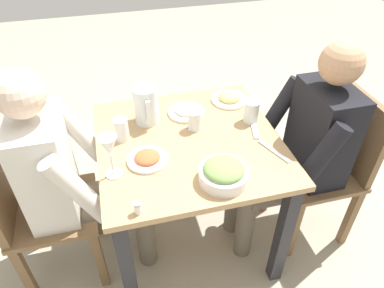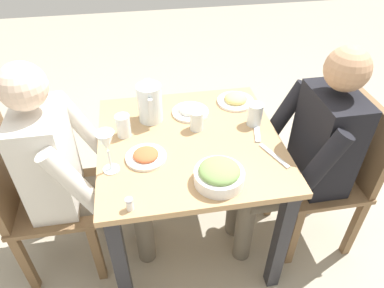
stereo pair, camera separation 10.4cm
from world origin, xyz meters
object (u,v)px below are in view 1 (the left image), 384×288
at_px(chair_far, 331,162).
at_px(plate_yoghurt, 186,110).
at_px(salad_bowl, 224,173).
at_px(water_glass_far_left, 251,112).
at_px(plate_fries, 230,98).
at_px(salt_shaker, 138,208).
at_px(water_glass_far_right, 121,129).
at_px(chair_near, 32,206).
at_px(wine_glass, 109,148).
at_px(water_glass_by_pitcher, 194,120).
at_px(dining_table, 189,160).
at_px(plate_rice_curry, 147,158).
at_px(diner_far, 302,146).
at_px(diner_near, 71,175).
at_px(water_pitcher, 146,105).

height_order(chair_far, plate_yoghurt, chair_far).
xyz_separation_m(salad_bowl, water_glass_far_left, (-0.36, 0.26, 0.01)).
xyz_separation_m(plate_fries, salt_shaker, (0.65, -0.58, 0.01)).
bearing_deg(salad_bowl, water_glass_far_right, -135.88).
bearing_deg(chair_near, wine_glass, 71.91).
relative_size(salad_bowl, salt_shaker, 3.76).
height_order(water_glass_by_pitcher, wine_glass, wine_glass).
bearing_deg(wine_glass, dining_table, 112.44).
distance_m(chair_far, plate_rice_curry, 0.99).
bearing_deg(diner_far, dining_table, -99.86).
distance_m(diner_near, salt_shaker, 0.46).
bearing_deg(plate_rice_curry, dining_table, 115.43).
bearing_deg(water_glass_by_pitcher, chair_far, 76.26).
xyz_separation_m(chair_near, plate_rice_curry, (0.08, 0.54, 0.24)).
relative_size(water_pitcher, wine_glass, 0.97).
height_order(diner_near, water_pitcher, diner_near).
bearing_deg(salad_bowl, chair_near, -108.47).
relative_size(plate_yoghurt, plate_rice_curry, 1.04).
distance_m(salad_bowl, water_glass_far_left, 0.45).
distance_m(diner_near, plate_yoghurt, 0.64).
bearing_deg(plate_fries, water_pitcher, -80.13).
height_order(salad_bowl, plate_fries, salad_bowl).
distance_m(plate_rice_curry, water_glass_by_pitcher, 0.31).
bearing_deg(diner_far, water_glass_far_left, -127.43).
bearing_deg(water_glass_far_right, chair_far, 80.18).
height_order(plate_fries, water_glass_far_right, water_glass_far_right).
relative_size(chair_near, water_glass_far_left, 7.73).
xyz_separation_m(water_pitcher, plate_rice_curry, (0.29, -0.05, -0.08)).
height_order(water_glass_far_left, salt_shaker, water_glass_far_left).
bearing_deg(water_glass_far_right, water_glass_far_left, 88.41).
relative_size(chair_far, water_pitcher, 4.56).
bearing_deg(water_glass_far_left, dining_table, -78.34).
bearing_deg(plate_yoghurt, salad_bowl, 3.47).
xyz_separation_m(salad_bowl, water_glass_far_right, (-0.38, -0.37, 0.01)).
bearing_deg(salt_shaker, chair_near, -127.65).
bearing_deg(chair_far, water_pitcher, -107.65).
bearing_deg(diner_near, water_pitcher, 119.09).
relative_size(diner_far, plate_yoghurt, 6.24).
relative_size(dining_table, diner_far, 0.73).
height_order(water_pitcher, plate_fries, water_pitcher).
height_order(plate_yoghurt, water_glass_far_right, water_glass_far_right).
relative_size(water_pitcher, water_glass_far_left, 1.69).
bearing_deg(wine_glass, chair_near, -108.09).
bearing_deg(plate_rice_curry, diner_far, 90.30).
xyz_separation_m(chair_far, salt_shaker, (0.28, -1.04, 0.25)).
distance_m(water_glass_by_pitcher, water_glass_far_right, 0.35).
xyz_separation_m(diner_near, plate_yoghurt, (-0.23, 0.59, 0.10)).
distance_m(diner_near, plate_fries, 0.90).
relative_size(salad_bowl, plate_rice_curry, 1.14).
bearing_deg(water_pitcher, plate_rice_curry, -8.93).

